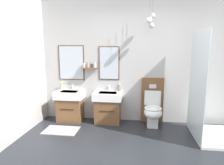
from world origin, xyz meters
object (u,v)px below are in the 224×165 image
toothbrush_cup (62,87)px  vanity_sink_right (108,106)px  vanity_sink_left (70,105)px  toilet (152,108)px  shower_tray (211,116)px  soap_dispenser (120,88)px

toothbrush_cup → vanity_sink_right: bearing=-7.9°
vanity_sink_right → vanity_sink_left: bearing=180.0°
toilet → shower_tray: shower_tray is taller
vanity_sink_right → toilet: bearing=-0.5°
vanity_sink_left → shower_tray: size_ratio=0.35×
vanity_sink_right → toilet: (0.97, -0.01, 0.01)m
vanity_sink_left → soap_dispenser: 1.19m
vanity_sink_left → vanity_sink_right: 0.87m
soap_dispenser → shower_tray: 1.89m
vanity_sink_right → shower_tray: shower_tray is taller
toothbrush_cup → shower_tray: (3.08, -0.65, -0.33)m
toilet → toothbrush_cup: (-2.07, 0.16, 0.37)m
toilet → soap_dispenser: (-0.73, 0.17, 0.39)m
soap_dispenser → toothbrush_cup: bearing=-179.6°
vanity_sink_left → toothbrush_cup: bearing=146.8°
toothbrush_cup → soap_dispenser: bearing=0.4°
shower_tray → vanity_sink_right: bearing=166.0°
vanity_sink_left → toothbrush_cup: (-0.23, 0.15, 0.38)m
soap_dispenser → shower_tray: bearing=-20.7°
toilet → soap_dispenser: toilet is taller
shower_tray → toothbrush_cup: bearing=168.2°
soap_dispenser → toilet: bearing=-13.3°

